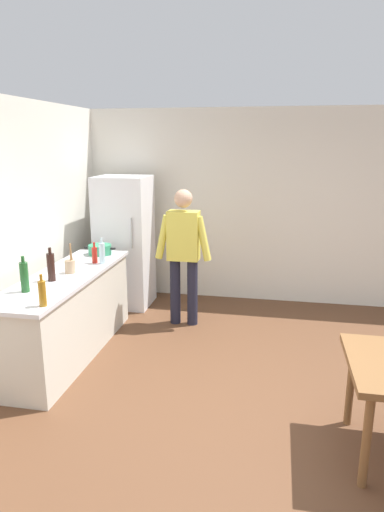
# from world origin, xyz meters

# --- Properties ---
(ground_plane) EXTENTS (14.00, 14.00, 0.00)m
(ground_plane) POSITION_xyz_m (0.00, 0.00, 0.00)
(ground_plane) COLOR brown
(wall_back) EXTENTS (6.40, 0.12, 2.70)m
(wall_back) POSITION_xyz_m (0.00, 3.00, 1.35)
(wall_back) COLOR silver
(wall_back) RESTS_ON ground_plane
(kitchen_counter) EXTENTS (0.64, 2.20, 0.90)m
(kitchen_counter) POSITION_xyz_m (-2.00, 0.80, 0.45)
(kitchen_counter) COLOR beige
(kitchen_counter) RESTS_ON ground_plane
(refrigerator) EXTENTS (0.70, 0.67, 1.80)m
(refrigerator) POSITION_xyz_m (-1.90, 2.40, 0.90)
(refrigerator) COLOR white
(refrigerator) RESTS_ON ground_plane
(person) EXTENTS (0.70, 0.22, 1.70)m
(person) POSITION_xyz_m (-0.95, 1.85, 0.98)
(person) COLOR #1E1E2D
(person) RESTS_ON ground_plane
(cooking_pot) EXTENTS (0.40, 0.28, 0.12)m
(cooking_pot) POSITION_xyz_m (-1.97, 1.68, 0.96)
(cooking_pot) COLOR #2D845B
(cooking_pot) RESTS_ON kitchen_counter
(utensil_jar) EXTENTS (0.11, 0.11, 0.32)m
(utensil_jar) POSITION_xyz_m (-1.96, 0.86, 0.98)
(utensil_jar) COLOR tan
(utensil_jar) RESTS_ON kitchen_counter
(bottle_sauce_red) EXTENTS (0.06, 0.06, 0.24)m
(bottle_sauce_red) POSITION_xyz_m (-1.87, 1.29, 1.00)
(bottle_sauce_red) COLOR #B22319
(bottle_sauce_red) RESTS_ON kitchen_counter
(bottle_oil_amber) EXTENTS (0.06, 0.06, 0.28)m
(bottle_oil_amber) POSITION_xyz_m (-1.75, -0.10, 1.02)
(bottle_oil_amber) COLOR #996619
(bottle_oil_amber) RESTS_ON kitchen_counter
(bottle_wine_dark) EXTENTS (0.08, 0.08, 0.34)m
(bottle_wine_dark) POSITION_xyz_m (-2.02, 0.57, 1.05)
(bottle_wine_dark) COLOR black
(bottle_wine_dark) RESTS_ON kitchen_counter
(bottle_water_clear) EXTENTS (0.07, 0.07, 0.30)m
(bottle_water_clear) POSITION_xyz_m (-1.77, 1.27, 1.03)
(bottle_water_clear) COLOR silver
(bottle_water_clear) RESTS_ON kitchen_counter
(bottle_wine_green) EXTENTS (0.08, 0.08, 0.34)m
(bottle_wine_green) POSITION_xyz_m (-2.10, 0.21, 1.05)
(bottle_wine_green) COLOR #1E5123
(bottle_wine_green) RESTS_ON kitchen_counter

